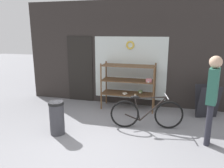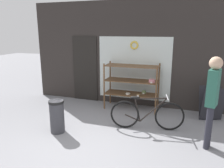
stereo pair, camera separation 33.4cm
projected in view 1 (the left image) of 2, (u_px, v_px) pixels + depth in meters
name	position (u px, v px, depth m)	size (l,w,h in m)	color
ground_plane	(92.00, 151.00, 4.25)	(30.00, 30.00, 0.00)	gray
storefront_facade	(123.00, 55.00, 6.67)	(6.33, 0.13, 3.16)	#2D2826
display_case	(129.00, 82.00, 6.37)	(1.55, 0.58, 1.36)	brown
bicycle	(146.00, 114.00, 5.15)	(1.69, 0.51, 0.81)	black
sandwich_board	(207.00, 102.00, 5.77)	(0.66, 0.54, 0.88)	#232328
pedestrian	(212.00, 93.00, 4.24)	(0.26, 0.36, 1.82)	#282833
trash_bin	(57.00, 117.00, 4.86)	(0.34, 0.34, 0.76)	#38383D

